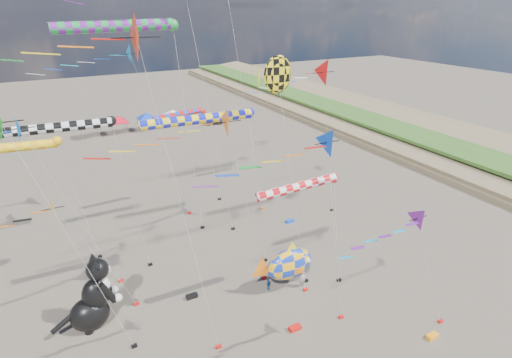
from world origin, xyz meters
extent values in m
cone|color=#FFB404|center=(-12.15, 16.62, 8.28)|extent=(1.54, 1.65, 1.70)
cylinder|color=#B2B2B2|center=(-10.59, 16.62, 4.14)|extent=(3.13, 0.02, 8.29)
cube|color=black|center=(-9.04, 16.62, 0.10)|extent=(0.36, 0.24, 0.20)
cone|color=#721C89|center=(6.96, 0.73, 9.67)|extent=(1.49, 1.60, 1.65)
cylinder|color=#B2B2B2|center=(8.90, 0.73, 4.84)|extent=(3.90, 0.02, 9.68)
cube|color=black|center=(10.84, 0.73, 0.10)|extent=(0.36, 0.24, 0.20)
cone|color=blue|center=(-12.34, 13.08, 15.01)|extent=(1.72, 1.84, 1.90)
cylinder|color=#B2B2B2|center=(-10.42, 13.08, 7.50)|extent=(3.86, 0.02, 15.01)
cube|color=black|center=(-8.50, 13.08, 0.10)|extent=(0.36, 0.24, 0.20)
cone|color=red|center=(12.59, 18.42, 15.69)|extent=(2.58, 2.76, 2.85)
cylinder|color=#B2B2B2|center=(13.59, 18.42, 7.85)|extent=(2.04, 0.02, 15.70)
cube|color=black|center=(14.60, 18.42, 0.10)|extent=(0.36, 0.24, 0.20)
cone|color=#0B3EB4|center=(2.06, 4.52, 14.52)|extent=(1.67, 1.79, 1.85)
cylinder|color=#B2B2B2|center=(3.36, 4.52, 7.26)|extent=(2.64, 0.02, 14.53)
cube|color=black|center=(4.67, 4.52, 0.10)|extent=(0.36, 0.24, 0.20)
cylinder|color=#B2B2B2|center=(1.34, 19.92, 11.39)|extent=(3.20, 0.02, 22.79)
cube|color=black|center=(2.93, 19.92, 0.10)|extent=(0.36, 0.24, 0.20)
cone|color=red|center=(-6.21, 6.18, 20.05)|extent=(2.44, 2.61, 2.69)
cylinder|color=#B2B2B2|center=(-5.36, 6.18, 10.03)|extent=(1.72, 0.02, 20.05)
cube|color=black|center=(-4.51, 6.18, 0.10)|extent=(0.36, 0.24, 0.20)
cone|color=#1C89D1|center=(-2.53, 25.31, 17.50)|extent=(1.86, 1.99, 2.05)
cylinder|color=#B2B2B2|center=(-1.24, 25.31, 8.75)|extent=(2.61, 0.02, 17.50)
cube|color=black|center=(0.05, 25.31, 0.10)|extent=(0.36, 0.24, 0.20)
cone|color=orange|center=(-0.81, 11.28, 14.10)|extent=(2.17, 2.32, 2.40)
cylinder|color=#B2B2B2|center=(0.52, 11.28, 7.05)|extent=(2.67, 0.02, 14.10)
cube|color=black|center=(1.84, 11.28, 0.10)|extent=(0.36, 0.24, 0.20)
cylinder|color=#B2B2B2|center=(6.21, 22.45, 13.04)|extent=(3.20, 0.02, 26.09)
cube|color=black|center=(7.80, 22.45, 0.10)|extent=(0.36, 0.24, 0.20)
cone|color=#0E8915|center=(-12.94, 8.93, 16.23)|extent=(2.12, 2.27, 2.34)
cylinder|color=#B2B2B2|center=(-11.26, 8.93, 8.12)|extent=(3.39, 0.02, 16.24)
cube|color=black|center=(-9.58, 8.93, 0.10)|extent=(0.36, 0.24, 0.20)
cylinder|color=red|center=(2.63, 8.03, 9.78)|extent=(6.31, 0.66, 0.66)
sphere|color=red|center=(5.79, 8.03, 9.78)|extent=(0.69, 0.69, 0.69)
cylinder|color=#B2B2B2|center=(6.54, 8.03, 4.89)|extent=(1.52, 0.02, 9.79)
cube|color=black|center=(7.29, 8.03, 0.10)|extent=(0.36, 0.24, 0.20)
cylinder|color=#131BC7|center=(-2.47, 13.47, 13.97)|extent=(8.27, 0.72, 0.72)
sphere|color=#131BC7|center=(1.66, 13.47, 13.97)|extent=(0.76, 0.76, 0.76)
cylinder|color=#B2B2B2|center=(2.41, 13.47, 6.98)|extent=(1.52, 0.02, 13.97)
cube|color=black|center=(3.16, 13.47, 0.10)|extent=(0.36, 0.24, 0.20)
cylinder|color=black|center=(-11.63, 17.72, 13.50)|extent=(7.75, 0.73, 0.73)
sphere|color=black|center=(-7.76, 17.72, 13.50)|extent=(0.76, 0.76, 0.76)
cylinder|color=#B2B2B2|center=(-7.01, 17.72, 6.75)|extent=(1.52, 0.02, 13.50)
cube|color=black|center=(-6.26, 17.72, 0.10)|extent=(0.36, 0.24, 0.20)
cylinder|color=red|center=(0.22, 26.95, 10.94)|extent=(5.37, 0.59, 0.59)
sphere|color=red|center=(2.91, 26.95, 10.94)|extent=(0.62, 0.62, 0.62)
cylinder|color=#B2B2B2|center=(3.66, 26.95, 5.47)|extent=(1.52, 0.02, 10.94)
cube|color=black|center=(4.41, 26.95, 0.10)|extent=(0.36, 0.24, 0.20)
cylinder|color=green|center=(-5.94, 21.63, 19.90)|extent=(9.31, 0.92, 0.92)
sphere|color=green|center=(-1.29, 21.63, 19.90)|extent=(0.96, 0.96, 0.96)
cylinder|color=#B2B2B2|center=(-0.54, 21.63, 9.95)|extent=(1.52, 0.02, 19.90)
cube|color=black|center=(0.21, 21.63, 0.10)|extent=(0.36, 0.24, 0.20)
cylinder|color=#FFAF15|center=(-15.53, 21.16, 11.52)|extent=(7.91, 0.74, 0.74)
sphere|color=#FFAF15|center=(-11.57, 21.16, 11.52)|extent=(0.78, 0.78, 0.78)
cylinder|color=#B2B2B2|center=(-10.82, 21.16, 5.76)|extent=(1.52, 0.02, 11.53)
cube|color=black|center=(-10.07, 21.16, 0.10)|extent=(0.36, 0.24, 0.20)
ellipsoid|color=yellow|center=(2.77, 11.27, 17.00)|extent=(2.20, 0.40, 2.64)
cone|color=yellow|center=(1.27, 11.27, 17.00)|extent=(0.12, 1.80, 1.80)
cylinder|color=#B2B2B2|center=(3.77, 10.27, 8.50)|extent=(2.03, 2.03, 17.00)
cube|color=black|center=(4.77, 9.27, 0.10)|extent=(0.36, 0.24, 0.20)
ellipsoid|color=#1334C2|center=(3.08, 9.34, 2.32)|extent=(4.26, 2.25, 2.70)
cone|color=orange|center=(0.74, 9.34, 2.32)|extent=(1.97, 0.43, 1.98)
cone|color=yellow|center=(3.26, 9.34, 3.67)|extent=(1.43, 0.32, 1.44)
cylinder|color=#B2B2B2|center=(4.12, 8.84, 0.94)|extent=(0.12, 1.04, 1.89)
cube|color=red|center=(4.08, 8.34, 0.10)|extent=(0.36, 0.24, 0.20)
imported|color=#8F939C|center=(4.12, 8.88, 0.83)|extent=(0.67, 0.50, 1.66)
imported|color=#208335|center=(5.07, 10.28, 0.53)|extent=(0.57, 0.47, 1.07)
imported|color=#1B518D|center=(1.46, 9.90, 0.54)|extent=(0.58, 0.67, 1.08)
cube|color=black|center=(-4.42, 11.87, 0.15)|extent=(0.90, 0.44, 0.30)
cube|color=orange|center=(9.07, 0.00, 0.15)|extent=(0.90, 0.44, 0.30)
cube|color=blue|center=(8.96, 18.42, 0.15)|extent=(0.90, 0.44, 0.30)
cube|color=red|center=(0.98, 5.15, 0.15)|extent=(0.90, 0.44, 0.30)
cube|color=silver|center=(-6.00, 60.00, 2.25)|extent=(3.00, 3.00, 0.15)
pyramid|color=silver|center=(-6.00, 60.00, 3.30)|extent=(4.20, 4.20, 1.00)
cylinder|color=#999999|center=(-7.30, 58.70, 1.10)|extent=(0.08, 0.08, 2.20)
cylinder|color=#999999|center=(-4.70, 58.70, 1.10)|extent=(0.08, 0.08, 2.20)
cylinder|color=#999999|center=(-7.30, 61.30, 1.10)|extent=(0.08, 0.08, 2.20)
cylinder|color=#999999|center=(-4.70, 61.30, 1.10)|extent=(0.08, 0.08, 2.20)
cube|color=red|center=(-1.00, 60.00, 2.25)|extent=(3.00, 3.00, 0.15)
pyramid|color=red|center=(-1.00, 60.00, 3.30)|extent=(4.20, 4.20, 1.00)
cylinder|color=#999999|center=(-2.30, 58.70, 1.10)|extent=(0.08, 0.08, 2.20)
cylinder|color=#999999|center=(0.30, 58.70, 1.10)|extent=(0.08, 0.08, 2.20)
cylinder|color=#999999|center=(-2.30, 61.30, 1.10)|extent=(0.08, 0.08, 2.20)
cylinder|color=#999999|center=(0.30, 61.30, 1.10)|extent=(0.08, 0.08, 2.20)
cube|color=blue|center=(4.00, 60.00, 2.25)|extent=(3.00, 3.00, 0.15)
pyramid|color=blue|center=(4.00, 60.00, 3.30)|extent=(4.20, 4.20, 1.00)
cylinder|color=#999999|center=(2.70, 58.70, 1.10)|extent=(0.08, 0.08, 2.20)
cylinder|color=#999999|center=(5.30, 58.70, 1.10)|extent=(0.08, 0.08, 2.20)
cylinder|color=#999999|center=(2.70, 61.30, 1.10)|extent=(0.08, 0.08, 2.20)
cylinder|color=#999999|center=(5.30, 61.30, 1.10)|extent=(0.08, 0.08, 2.20)
cube|color=white|center=(9.00, 60.00, 2.25)|extent=(3.00, 3.00, 0.15)
pyramid|color=white|center=(9.00, 60.00, 3.30)|extent=(4.20, 4.20, 1.00)
cylinder|color=#999999|center=(7.70, 58.70, 1.10)|extent=(0.08, 0.08, 2.20)
cylinder|color=#999999|center=(10.30, 58.70, 1.10)|extent=(0.08, 0.08, 2.20)
cylinder|color=#999999|center=(7.70, 61.30, 1.10)|extent=(0.08, 0.08, 2.20)
cylinder|color=#999999|center=(10.30, 61.30, 1.10)|extent=(0.08, 0.08, 2.20)
imported|color=#26262D|center=(16.25, 58.00, 0.65)|extent=(3.98, 2.07, 1.29)
camera|label=1|loc=(-11.77, -12.93, 21.41)|focal=28.00mm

